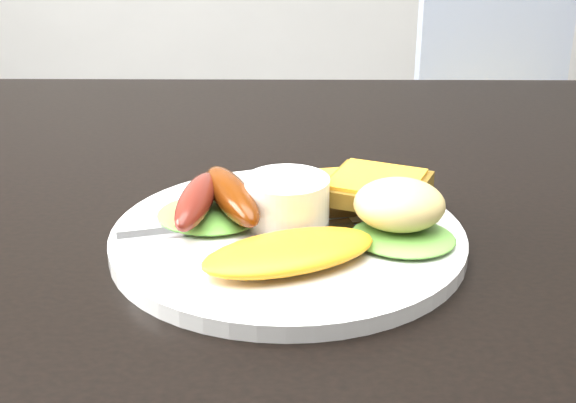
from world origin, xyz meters
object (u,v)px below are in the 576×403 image
object	(u,v)px
dining_table	(386,220)
plate	(288,239)
person	(260,133)
dining_chair	(504,138)

from	to	relation	value
dining_table	plate	xyz separation A→B (m)	(-0.08, -0.09, 0.03)
person	plate	size ratio (longest dim) A/B	5.00
dining_table	dining_chair	world-z (taller)	dining_table
dining_chair	plate	xyz separation A→B (m)	(-0.47, -1.14, 0.31)
dining_table	dining_chair	xyz separation A→B (m)	(0.38, 1.05, -0.28)
dining_table	person	bearing A→B (deg)	106.00
dining_table	person	world-z (taller)	person
person	plate	xyz separation A→B (m)	(0.05, -0.54, 0.10)
dining_table	plate	distance (m)	0.13
dining_chair	person	world-z (taller)	person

